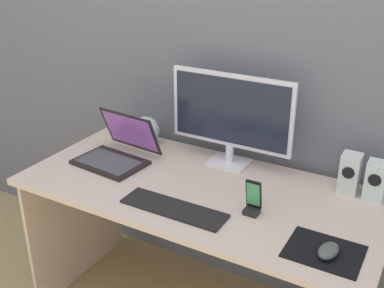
% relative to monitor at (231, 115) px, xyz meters
% --- Properties ---
extents(wall_back, '(6.00, 0.04, 2.50)m').
position_rel_monitor_xyz_m(wall_back, '(-0.01, 0.14, 0.28)').
color(wall_back, slate).
rests_on(wall_back, ground_plane).
extents(desk, '(1.52, 0.71, 0.73)m').
position_rel_monitor_xyz_m(desk, '(-0.01, -0.26, -0.38)').
color(desk, beige).
rests_on(desk, ground_plane).
extents(monitor, '(0.58, 0.14, 0.43)m').
position_rel_monitor_xyz_m(monitor, '(0.00, 0.00, 0.00)').
color(monitor, white).
rests_on(monitor, desk).
extents(speaker_right, '(0.08, 0.08, 0.16)m').
position_rel_monitor_xyz_m(speaker_right, '(0.64, 0.00, -0.16)').
color(speaker_right, silver).
rests_on(speaker_right, desk).
extents(speaker_near_monitor, '(0.08, 0.08, 0.17)m').
position_rel_monitor_xyz_m(speaker_near_monitor, '(0.54, 0.00, -0.15)').
color(speaker_near_monitor, silver).
rests_on(speaker_near_monitor, desk).
extents(laptop, '(0.34, 0.33, 0.21)m').
position_rel_monitor_xyz_m(laptop, '(-0.47, -0.23, -0.19)').
color(laptop, black).
rests_on(laptop, desk).
extents(fishbowl, '(0.14, 0.14, 0.14)m').
position_rel_monitor_xyz_m(fishbowl, '(-0.47, 0.00, -0.17)').
color(fishbowl, silver).
rests_on(fishbowl, desk).
extents(keyboard_external, '(0.43, 0.13, 0.01)m').
position_rel_monitor_xyz_m(keyboard_external, '(-0.01, -0.47, -0.23)').
color(keyboard_external, black).
rests_on(keyboard_external, desk).
extents(mousepad, '(0.25, 0.20, 0.00)m').
position_rel_monitor_xyz_m(mousepad, '(0.56, -0.45, -0.24)').
color(mousepad, black).
rests_on(mousepad, desk).
extents(mouse, '(0.08, 0.11, 0.04)m').
position_rel_monitor_xyz_m(mouse, '(0.58, -0.46, -0.22)').
color(mouse, '#4B504D').
rests_on(mouse, mousepad).
extents(phone_in_dock, '(0.06, 0.05, 0.14)m').
position_rel_monitor_xyz_m(phone_in_dock, '(0.26, -0.34, -0.19)').
color(phone_in_dock, black).
rests_on(phone_in_dock, desk).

